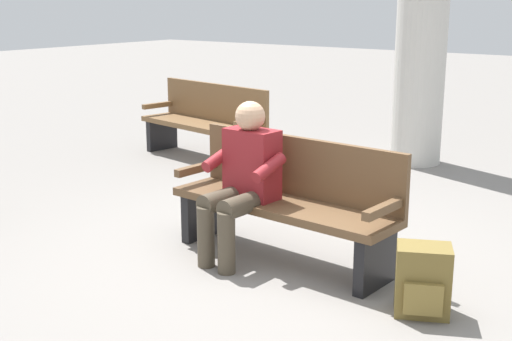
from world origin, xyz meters
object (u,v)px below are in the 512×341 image
bench_near (287,199)px  person_seated (242,177)px  bench_far (206,121)px  backpack (423,281)px

bench_near → person_seated: 0.37m
person_seated → bench_far: bearing=-41.5°
bench_near → bench_far: size_ratio=0.98×
bench_near → backpack: bearing=169.5°
person_seated → backpack: bearing=-179.8°
backpack → bench_far: bench_far is taller
bench_far → person_seated: bearing=144.3°
bench_far → bench_near: bearing=149.9°
bench_far → backpack: bearing=156.6°
person_seated → bench_near: bearing=-136.1°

